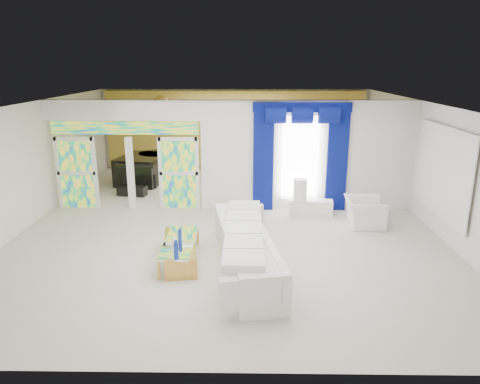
{
  "coord_description": "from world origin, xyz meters",
  "views": [
    {
      "loc": [
        0.45,
        -10.99,
        3.93
      ],
      "look_at": [
        0.3,
        -1.2,
        1.1
      ],
      "focal_mm": 33.41,
      "sensor_mm": 36.0,
      "label": 1
    }
  ],
  "objects_px": {
    "armchair": "(364,212)",
    "grand_piano": "(143,169)",
    "white_sofa": "(245,250)",
    "console_table": "(311,207)",
    "coffee_table": "(180,251)"
  },
  "relations": [
    {
      "from": "armchair",
      "to": "grand_piano",
      "type": "relative_size",
      "value": 0.58
    },
    {
      "from": "grand_piano",
      "to": "armchair",
      "type": "bearing_deg",
      "value": -21.51
    },
    {
      "from": "grand_piano",
      "to": "white_sofa",
      "type": "bearing_deg",
      "value": -50.96
    },
    {
      "from": "armchair",
      "to": "grand_piano",
      "type": "xyz_separation_m",
      "value": [
        -6.49,
        4.13,
        0.11
      ]
    },
    {
      "from": "console_table",
      "to": "grand_piano",
      "type": "xyz_separation_m",
      "value": [
        -5.27,
        3.26,
        0.26
      ]
    },
    {
      "from": "white_sofa",
      "to": "armchair",
      "type": "bearing_deg",
      "value": 29.96
    },
    {
      "from": "coffee_table",
      "to": "white_sofa",
      "type": "bearing_deg",
      "value": -12.53
    },
    {
      "from": "white_sofa",
      "to": "console_table",
      "type": "distance_m",
      "value": 3.76
    },
    {
      "from": "coffee_table",
      "to": "armchair",
      "type": "relative_size",
      "value": 1.74
    },
    {
      "from": "armchair",
      "to": "white_sofa",
      "type": "bearing_deg",
      "value": 132.87
    },
    {
      "from": "console_table",
      "to": "grand_piano",
      "type": "distance_m",
      "value": 6.2
    },
    {
      "from": "armchair",
      "to": "grand_piano",
      "type": "height_order",
      "value": "grand_piano"
    },
    {
      "from": "console_table",
      "to": "armchair",
      "type": "distance_m",
      "value": 1.5
    },
    {
      "from": "coffee_table",
      "to": "grand_piano",
      "type": "distance_m",
      "value": 6.65
    },
    {
      "from": "white_sofa",
      "to": "armchair",
      "type": "relative_size",
      "value": 3.68
    }
  ]
}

